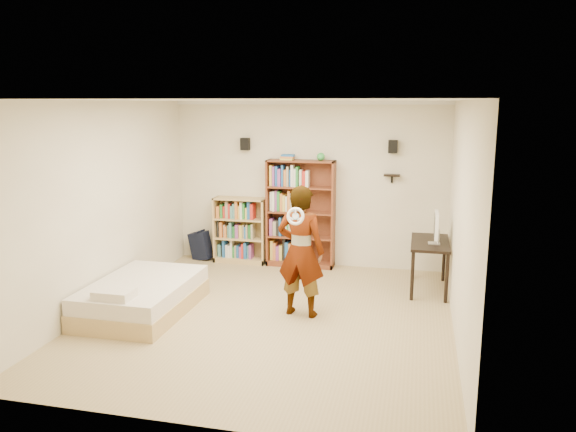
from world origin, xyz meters
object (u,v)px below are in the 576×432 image
at_px(tall_bookshelf, 301,214).
at_px(low_bookshelf, 240,230).
at_px(person, 301,251).
at_px(computer_desk, 429,266).
at_px(daybed, 142,293).

relative_size(tall_bookshelf, low_bookshelf, 1.59).
distance_m(low_bookshelf, person, 2.63).
bearing_deg(person, computer_desk, -131.99).
distance_m(low_bookshelf, computer_desk, 3.20).
bearing_deg(person, low_bookshelf, -47.50).
bearing_deg(daybed, tall_bookshelf, 58.43).
height_order(daybed, person, person).
bearing_deg(low_bookshelf, computer_desk, -14.26).
relative_size(daybed, person, 1.06).
xyz_separation_m(tall_bookshelf, daybed, (-1.56, -2.53, -0.62)).
xyz_separation_m(computer_desk, daybed, (-3.62, -1.74, -0.10)).
bearing_deg(computer_desk, person, -139.69).
relative_size(computer_desk, person, 0.63).
bearing_deg(computer_desk, daybed, -154.30).
distance_m(tall_bookshelf, daybed, 3.04).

